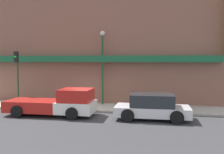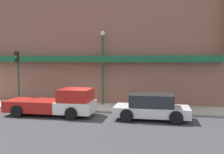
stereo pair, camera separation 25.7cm
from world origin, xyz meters
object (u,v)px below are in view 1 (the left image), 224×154
(parked_car, at_px, (152,107))
(traffic_light, at_px, (17,69))
(fire_hydrant, at_px, (154,105))
(pickup_truck, at_px, (57,103))
(street_lamp, at_px, (102,59))

(parked_car, xyz_separation_m, traffic_light, (-9.83, 1.90, 2.14))
(fire_hydrant, bearing_deg, pickup_truck, -160.57)
(pickup_truck, relative_size, street_lamp, 1.01)
(parked_car, height_order, street_lamp, street_lamp)
(pickup_truck, distance_m, parked_car, 6.00)
(fire_hydrant, relative_size, street_lamp, 0.12)
(parked_car, distance_m, fire_hydrant, 2.17)
(street_lamp, bearing_deg, parked_car, -45.21)
(pickup_truck, xyz_separation_m, fire_hydrant, (6.08, 2.15, -0.31))
(pickup_truck, relative_size, traffic_light, 1.41)
(pickup_truck, xyz_separation_m, traffic_light, (-3.83, 1.90, 2.11))
(fire_hydrant, xyz_separation_m, street_lamp, (-3.94, 1.74, 3.17))
(parked_car, xyz_separation_m, fire_hydrant, (0.09, 2.15, -0.28))
(street_lamp, xyz_separation_m, traffic_light, (-5.97, -1.98, -0.75))
(pickup_truck, distance_m, traffic_light, 4.77)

